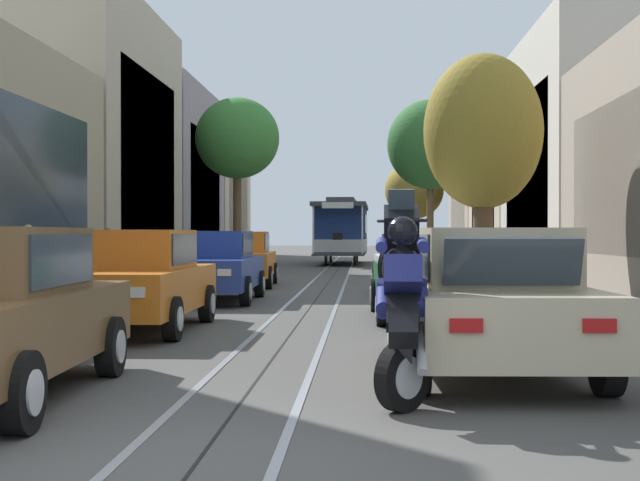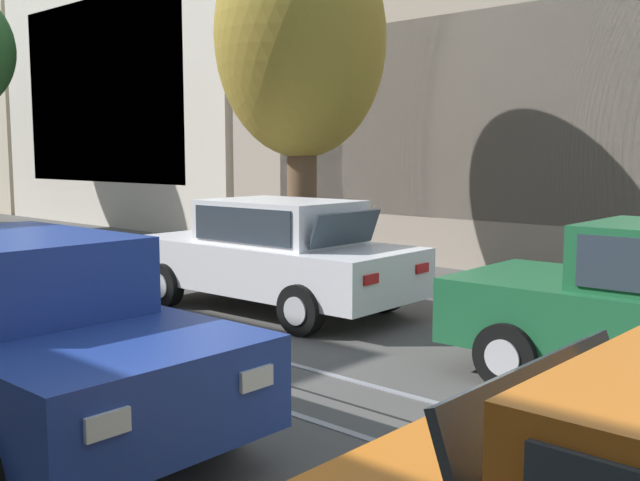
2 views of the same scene
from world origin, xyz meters
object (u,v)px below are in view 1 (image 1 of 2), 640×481
Objects in this scene: parked_car_beige_near_right at (488,300)px; parked_car_white_mid_right at (415,263)px; parked_car_orange_fourth_left at (241,259)px; parked_car_blue_mid_left at (214,266)px; street_tree_kerb_right_mid at (430,145)px; pedestrian_crossing_far at (28,257)px; fire_hydrant at (563,312)px; parked_car_green_second_right at (428,274)px; pedestrian_on_left_pavement at (108,253)px; pedestrian_on_right_pavement at (458,247)px; street_tree_kerb_left_second at (237,139)px; street_tree_kerb_right_fourth at (414,191)px; parked_car_orange_second_left at (136,280)px; street_tree_kerb_right_second at (483,134)px; cable_car_trolley at (342,231)px; motorcycle_with_rider at (402,291)px.

parked_car_white_mid_right is at bearing 90.48° from parked_car_beige_near_right.
parked_car_blue_mid_left is at bearing -87.96° from parked_car_orange_fourth_left.
parked_car_blue_mid_left is 0.62× the size of street_tree_kerb_right_mid.
parked_car_blue_mid_left is 2.52× the size of pedestrian_crossing_far.
parked_car_blue_mid_left is 18.19m from street_tree_kerb_right_mid.
street_tree_kerb_right_mid is 8.40× the size of fire_hydrant.
parked_car_blue_mid_left is 9.32m from fire_hydrant.
fire_hydrant is (1.66, -3.22, -0.38)m from parked_car_green_second_right.
pedestrian_on_right_pavement is at bearing 49.02° from pedestrian_on_left_pavement.
pedestrian_on_right_pavement is (2.77, 28.57, 0.13)m from parked_car_beige_near_right.
parked_car_beige_near_right and parked_car_white_mid_right have the same top height.
parked_car_orange_fourth_left is at bearing 141.60° from parked_car_white_mid_right.
street_tree_kerb_left_second reaches higher than fire_hydrant.
street_tree_kerb_right_fourth is 6.72× the size of fire_hydrant.
street_tree_kerb_right_fourth is 31.88m from pedestrian_crossing_far.
parked_car_orange_second_left is 0.71× the size of street_tree_kerb_right_second.
street_tree_kerb_right_fourth is (8.07, 14.11, -1.45)m from street_tree_kerb_left_second.
pedestrian_on_left_pavement is 5.23m from pedestrian_crossing_far.
cable_car_trolley is at bearing 71.97° from pedestrian_on_left_pavement.
street_tree_kerb_right_mid is 1.25× the size of street_tree_kerb_right_fourth.
parked_car_orange_fourth_left is at bearing 102.78° from motorcycle_with_rider.
pedestrian_on_left_pavement is (-8.67, 3.64, 0.16)m from parked_car_white_mid_right.
pedestrian_on_right_pavement is at bearing 16.09° from street_tree_kerb_left_second.
parked_car_beige_near_right is 2.28× the size of motorcycle_with_rider.
parked_car_orange_fourth_left is 5.26× the size of fire_hydrant.
fire_hydrant is at bearing -48.49° from parked_car_blue_mid_left.
fire_hydrant is (3.92, -31.81, -1.24)m from cable_car_trolley.
parked_car_orange_second_left is at bearing -126.78° from street_tree_kerb_right_second.
motorcycle_with_rider is at bearing -93.46° from street_tree_kerb_right_fourth.
parked_car_orange_second_left is 0.99× the size of parked_car_white_mid_right.
pedestrian_on_right_pavement is at bearing 57.20° from street_tree_kerb_right_mid.
parked_car_orange_fourth_left is 2.61× the size of pedestrian_on_left_pavement.
street_tree_kerb_left_second is (-6.55, 25.88, 4.61)m from parked_car_beige_near_right.
street_tree_kerb_right_second is 27.18m from street_tree_kerb_right_fourth.
cable_car_trolley is 5.41× the size of pedestrian_on_left_pavement.
fire_hydrant is (-0.23, -9.94, -3.65)m from street_tree_kerb_right_second.
street_tree_kerb_left_second is at bearing 98.93° from parked_car_orange_fourth_left.
pedestrian_crossing_far is 2.06× the size of fire_hydrant.
cable_car_trolley is (2.26, 24.83, 0.86)m from parked_car_blue_mid_left.
parked_car_beige_near_right is at bearing -72.39° from parked_car_orange_fourth_left.
street_tree_kerb_right_fourth is 3.33× the size of pedestrian_on_left_pavement.
street_tree_kerb_right_fourth is 37.28m from fire_hydrant.
parked_car_beige_near_right is 0.62× the size of street_tree_kerb_left_second.
street_tree_kerb_right_mid is 24.02m from fire_hydrant.
parked_car_green_second_right is at bearing 117.24° from fire_hydrant.
parked_car_orange_second_left is at bearing -90.05° from parked_car_orange_fourth_left.
motorcycle_with_rider reaches higher than pedestrian_on_right_pavement.
street_tree_kerb_right_second is at bearing -21.81° from parked_car_orange_fourth_left.
cable_car_trolley is (4.09, 8.80, -3.74)m from street_tree_kerb_left_second.
fire_hydrant is (10.23, -12.41, -0.53)m from pedestrian_on_left_pavement.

